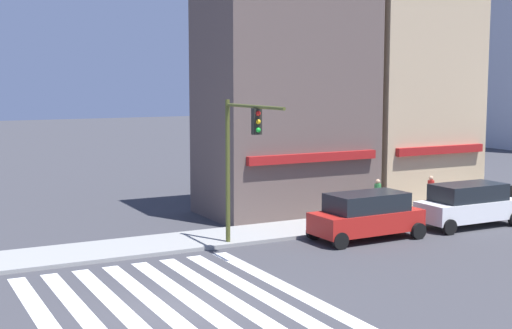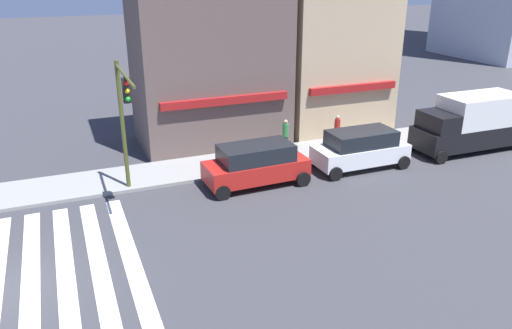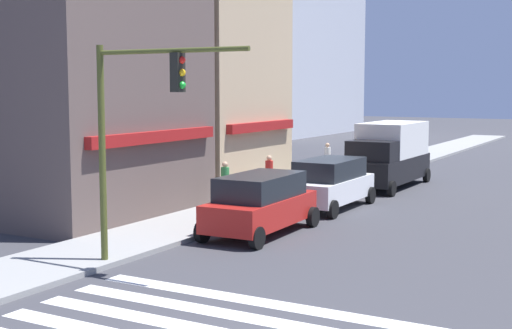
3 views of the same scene
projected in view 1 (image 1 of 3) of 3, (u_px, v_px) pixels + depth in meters
The scene contains 9 objects.
ground_plane at pixel (180, 308), 20.63m from camera, with size 200.00×200.00×0.00m, color #38383D.
sidewalk_left at pixel (108, 250), 27.22m from camera, with size 120.00×3.00×0.15m.
crosswalk_stripes at pixel (180, 307), 20.63m from camera, with size 8.00×10.80×0.01m.
storefront_row at pixel (349, 79), 36.34m from camera, with size 14.87×5.30×14.38m.
traffic_signal at pixel (240, 148), 26.96m from camera, with size 0.32×4.53×5.79m.
suv_red at pixel (367, 215), 29.29m from camera, with size 4.75×2.12×1.94m.
suv_white at pixel (468, 204), 31.85m from camera, with size 4.70×2.12×1.94m.
pedestrian_green_top at pixel (378, 197), 33.46m from camera, with size 0.32×0.32×1.77m.
pedestrian_red_jacket at pixel (431, 193), 34.57m from camera, with size 0.32×0.32×1.77m.
Camera 1 is at (-7.32, -18.73, 6.58)m, focal length 50.00 mm.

